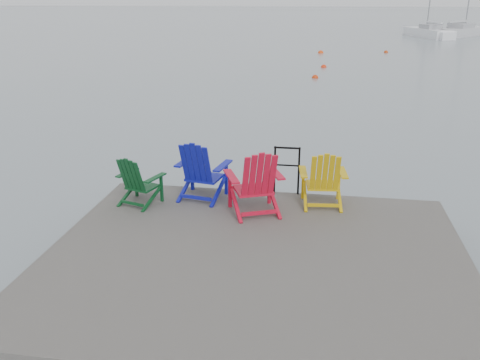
# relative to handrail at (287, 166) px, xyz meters

# --- Properties ---
(ground) EXTENTS (400.00, 400.00, 0.00)m
(ground) POSITION_rel_handrail_xyz_m (-0.25, -2.45, -1.04)
(ground) COLOR slate
(ground) RESTS_ON ground
(dock) EXTENTS (6.00, 5.00, 1.40)m
(dock) POSITION_rel_handrail_xyz_m (-0.25, -2.45, -0.69)
(dock) COLOR #2B2926
(dock) RESTS_ON ground
(handrail) EXTENTS (0.48, 0.04, 0.90)m
(handrail) POSITION_rel_handrail_xyz_m (0.00, 0.00, 0.00)
(handrail) COLOR black
(handrail) RESTS_ON dock
(chair_green) EXTENTS (0.84, 0.80, 0.89)m
(chair_green) POSITION_rel_handrail_xyz_m (-2.51, -0.93, -0.09)
(chair_green) COLOR #0B3D1A
(chair_green) RESTS_ON dock
(chair_blue) EXTENTS (0.97, 0.92, 1.09)m
(chair_blue) POSITION_rel_handrail_xyz_m (-1.49, -0.49, 0.01)
(chair_blue) COLOR #0F149B
(chair_blue) RESTS_ON dock
(chair_red) EXTENTS (1.09, 1.05, 1.13)m
(chair_red) POSITION_rel_handrail_xyz_m (-0.44, -1.00, 0.03)
(chair_red) COLOR red
(chair_red) RESTS_ON dock
(chair_yellow) EXTENTS (0.86, 0.81, 1.01)m
(chair_yellow) POSITION_rel_handrail_xyz_m (0.66, -0.48, -0.03)
(chair_yellow) COLOR #CDA30B
(chair_yellow) RESTS_ON dock
(sailboat_near) EXTENTS (4.01, 7.82, 10.56)m
(sailboat_near) POSITION_rel_handrail_xyz_m (10.88, 46.78, -0.69)
(sailboat_near) COLOR white
(sailboat_near) RESTS_ON ground
(sailboat_mid) EXTENTS (7.74, 8.92, 12.88)m
(sailboat_mid) POSITION_rel_handrail_xyz_m (14.69, 49.03, -0.69)
(sailboat_mid) COLOR silver
(sailboat_mid) RESTS_ON ground
(buoy_a) EXTENTS (0.33, 0.33, 0.33)m
(buoy_a) POSITION_rel_handrail_xyz_m (0.20, 17.53, -1.04)
(buoy_a) COLOR red
(buoy_a) RESTS_ON ground
(buoy_b) EXTENTS (0.33, 0.33, 0.33)m
(buoy_b) POSITION_rel_handrail_xyz_m (0.61, 21.72, -1.04)
(buoy_b) COLOR red
(buoy_b) RESTS_ON ground
(buoy_c) EXTENTS (0.31, 0.31, 0.31)m
(buoy_c) POSITION_rel_handrail_xyz_m (5.09, 30.71, -1.04)
(buoy_c) COLOR #BC370B
(buoy_c) RESTS_ON ground
(buoy_d) EXTENTS (0.40, 0.40, 0.40)m
(buoy_d) POSITION_rel_handrail_xyz_m (0.35, 29.55, -1.04)
(buoy_d) COLOR #EF420E
(buoy_d) RESTS_ON ground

